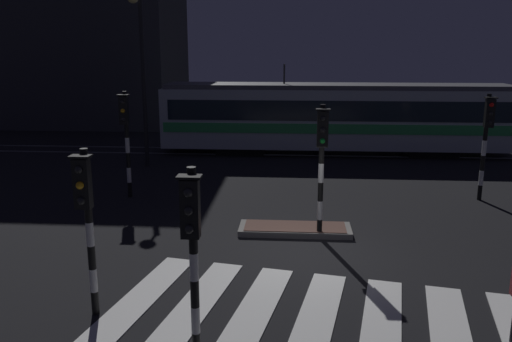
{
  "coord_description": "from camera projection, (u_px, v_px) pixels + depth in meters",
  "views": [
    {
      "loc": [
        -0.4,
        -12.11,
        4.95
      ],
      "look_at": [
        -1.5,
        2.93,
        1.4
      ],
      "focal_mm": 37.31,
      "sensor_mm": 36.0,
      "label": 1
    }
  ],
  "objects": [
    {
      "name": "traffic_island",
      "position": [
        295.0,
        229.0,
        14.49
      ],
      "size": [
        3.04,
        1.04,
        0.18
      ],
      "color": "slate",
      "rests_on": "ground"
    },
    {
      "name": "street_lamp_trackside_left",
      "position": [
        141.0,
        59.0,
        21.2
      ],
      "size": [
        0.44,
        1.21,
        6.96
      ],
      "color": "black",
      "rests_on": "ground"
    },
    {
      "name": "rail_far",
      "position": [
        302.0,
        150.0,
        26.0
      ],
      "size": [
        80.0,
        0.12,
        0.03
      ],
      "primitive_type": "cube",
      "color": "#59595E",
      "rests_on": "ground"
    },
    {
      "name": "building_backdrop",
      "position": [
        51.0,
        13.0,
        34.17
      ],
      "size": [
        16.12,
        8.0,
        13.98
      ],
      "primitive_type": "cube",
      "color": "#2D2D33",
      "rests_on": "ground"
    },
    {
      "name": "traffic_light_median_centre",
      "position": [
        322.0,
        152.0,
        13.5
      ],
      "size": [
        0.36,
        0.42,
        3.53
      ],
      "color": "black",
      "rests_on": "ground"
    },
    {
      "name": "traffic_light_kerb_mid_left",
      "position": [
        192.0,
        238.0,
        8.09
      ],
      "size": [
        0.36,
        0.42,
        3.19
      ],
      "color": "black",
      "rests_on": "ground"
    },
    {
      "name": "traffic_light_corner_far_left",
      "position": [
        126.0,
        129.0,
        17.3
      ],
      "size": [
        0.36,
        0.42,
        3.53
      ],
      "color": "black",
      "rests_on": "ground"
    },
    {
      "name": "ground_plane",
      "position": [
        309.0,
        256.0,
        12.87
      ],
      "size": [
        120.0,
        120.0,
        0.0
      ],
      "primitive_type": "plane",
      "color": "black"
    },
    {
      "name": "rail_near",
      "position": [
        303.0,
        155.0,
        24.61
      ],
      "size": [
        80.0,
        0.12,
        0.03
      ],
      "primitive_type": "cube",
      "color": "#59595E",
      "rests_on": "ground"
    },
    {
      "name": "traffic_light_corner_near_left",
      "position": [
        86.0,
        209.0,
        9.52
      ],
      "size": [
        0.36,
        0.42,
        3.19
      ],
      "color": "black",
      "rests_on": "ground"
    },
    {
      "name": "crosswalk_zebra",
      "position": [
        313.0,
        328.0,
        9.55
      ],
      "size": [
        8.53,
        6.06,
        0.02
      ],
      "color": "silver",
      "rests_on": "ground"
    },
    {
      "name": "traffic_light_corner_far_right",
      "position": [
        487.0,
        131.0,
        16.96
      ],
      "size": [
        0.36,
        0.42,
        3.49
      ],
      "color": "black",
      "rests_on": "ground"
    },
    {
      "name": "tram",
      "position": [
        335.0,
        116.0,
        24.8
      ],
      "size": [
        16.24,
        2.58,
        4.15
      ],
      "color": "#B2BCC1",
      "rests_on": "ground"
    }
  ]
}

